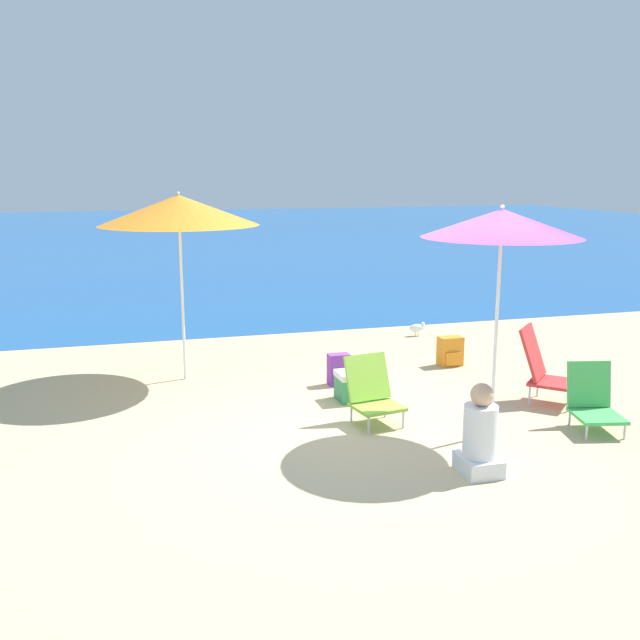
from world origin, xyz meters
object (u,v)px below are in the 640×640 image
(beach_chair_lime, at_px, (372,392))
(backpack_purple, at_px, (339,370))
(person_seated_near, at_px, (480,437))
(backpack_orange, at_px, (450,351))
(beach_umbrella_purple, at_px, (502,224))
(beach_chair_red, at_px, (542,366))
(beach_chair_green, at_px, (593,400))
(seagull, at_px, (417,328))
(cooler_box, at_px, (353,386))
(beach_umbrella_orange, at_px, (179,210))

(beach_chair_lime, xyz_separation_m, backpack_purple, (0.07, 1.43, -0.15))
(person_seated_near, distance_m, backpack_orange, 3.66)
(backpack_purple, bearing_deg, beach_umbrella_purple, -65.27)
(beach_chair_red, height_order, beach_chair_green, beach_chair_red)
(beach_chair_green, bearing_deg, backpack_orange, 110.18)
(person_seated_near, bearing_deg, beach_chair_green, 23.99)
(seagull, bearing_deg, beach_chair_green, -89.46)
(beach_chair_red, height_order, backpack_orange, beach_chair_red)
(backpack_orange, xyz_separation_m, seagull, (0.29, 1.82, -0.06))
(person_seated_near, bearing_deg, backpack_orange, 69.09)
(backpack_purple, bearing_deg, person_seated_near, -82.35)
(beach_chair_green, xyz_separation_m, cooler_box, (-2.12, 1.59, -0.13))
(beach_chair_lime, height_order, person_seated_near, person_seated_near)
(beach_umbrella_purple, height_order, beach_chair_green, beach_umbrella_purple)
(beach_umbrella_purple, relative_size, person_seated_near, 2.79)
(beach_chair_red, relative_size, beach_chair_green, 1.30)
(seagull, bearing_deg, cooler_box, -125.65)
(beach_umbrella_purple, relative_size, beach_chair_red, 2.62)
(beach_chair_lime, bearing_deg, beach_chair_red, -6.94)
(beach_umbrella_purple, distance_m, beach_chair_green, 2.18)
(cooler_box, bearing_deg, beach_umbrella_purple, -56.18)
(beach_chair_lime, bearing_deg, seagull, 50.30)
(beach_chair_red, relative_size, person_seated_near, 1.06)
(beach_umbrella_orange, height_order, backpack_purple, beach_umbrella_orange)
(beach_umbrella_orange, distance_m, beach_chair_lime, 3.39)
(beach_chair_lime, bearing_deg, cooler_box, 76.37)
(beach_umbrella_orange, bearing_deg, cooler_box, -37.73)
(backpack_purple, relative_size, cooler_box, 1.01)
(beach_umbrella_orange, relative_size, person_seated_near, 2.88)
(beach_chair_red, xyz_separation_m, seagull, (-0.00, 3.59, -0.30))
(cooler_box, distance_m, seagull, 3.57)
(beach_chair_green, height_order, backpack_purple, beach_chair_green)
(beach_chair_red, bearing_deg, beach_umbrella_purple, 171.48)
(person_seated_near, bearing_deg, cooler_box, 101.28)
(cooler_box, bearing_deg, backpack_orange, 31.26)
(backpack_purple, bearing_deg, backpack_orange, 14.07)
(backpack_purple, xyz_separation_m, backpack_orange, (1.77, 0.44, 0.01))
(beach_umbrella_orange, xyz_separation_m, cooler_box, (1.84, -1.42, -2.01))
(person_seated_near, distance_m, seagull, 5.48)
(beach_umbrella_purple, bearing_deg, backpack_purple, 114.73)
(beach_umbrella_orange, xyz_separation_m, person_seated_near, (2.25, -3.73, -1.84))
(beach_chair_green, distance_m, seagull, 4.49)
(beach_chair_green, relative_size, backpack_orange, 1.68)
(beach_umbrella_orange, relative_size, beach_chair_red, 2.70)
(beach_chair_lime, xyz_separation_m, person_seated_near, (0.47, -1.52, 0.00))
(backpack_purple, relative_size, seagull, 1.48)
(backpack_purple, bearing_deg, beach_umbrella_orange, 157.14)
(person_seated_near, xyz_separation_m, backpack_orange, (1.37, 3.39, -0.14))
(beach_umbrella_orange, distance_m, person_seated_near, 4.73)
(beach_umbrella_orange, xyz_separation_m, beach_chair_green, (3.96, -3.01, -1.89))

